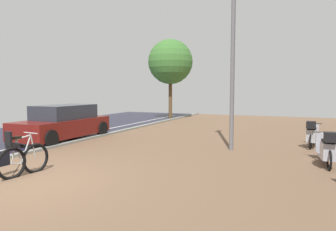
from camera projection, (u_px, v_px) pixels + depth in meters
name	position (u px, v px, depth m)	size (l,w,h in m)	color
ground	(78.00, 191.00, 6.23)	(21.00, 40.00, 0.13)	#202032
bicycle_foreground	(21.00, 159.00, 7.28)	(0.72, 1.39, 1.12)	black
scooter_near	(312.00, 135.00, 10.85)	(0.57, 1.69, 0.98)	black
scooter_far	(327.00, 149.00, 8.17)	(0.52, 1.86, 0.99)	black
parked_car_near	(63.00, 123.00, 12.54)	(1.82, 4.11, 1.40)	maroon
lamp_post	(233.00, 41.00, 10.10)	(0.20, 0.52, 6.55)	slate
street_tree	(170.00, 62.00, 21.16)	(3.03, 3.03, 5.43)	brown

